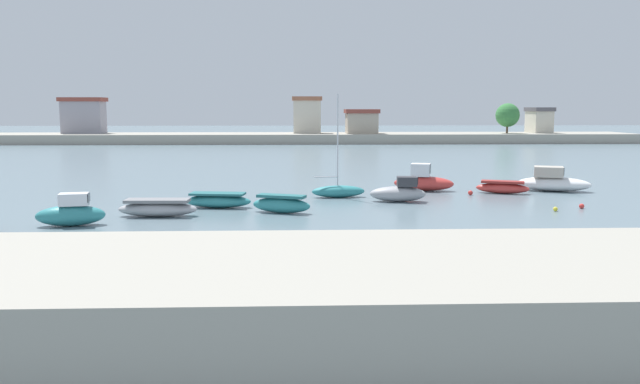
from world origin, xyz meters
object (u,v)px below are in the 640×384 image
object	(u,v)px
moored_boat_1	(71,213)
moored_boat_4	(281,204)
moored_boat_8	(503,187)
moored_boat_3	(218,200)
moored_boat_7	(423,181)
moored_boat_5	(338,190)
mooring_buoy_1	(582,206)
moored_boat_9	(553,182)
mooring_buoy_4	(374,261)
mooring_buoy_0	(107,236)
mooring_buoy_2	(555,209)
mooring_buoy_3	(470,193)
moored_boat_6	(399,192)
moored_boat_2	(158,208)

from	to	relation	value
moored_boat_1	moored_boat_4	world-z (taller)	moored_boat_1
moored_boat_8	moored_boat_3	bearing A→B (deg)	-143.63
moored_boat_4	moored_boat_7	world-z (taller)	moored_boat_7
moored_boat_8	moored_boat_4	bearing A→B (deg)	-133.24
moored_boat_3	moored_boat_7	xyz separation A→B (m)	(14.25, 7.49, 0.26)
moored_boat_4	moored_boat_5	world-z (taller)	moored_boat_5
moored_boat_1	mooring_buoy_1	xyz separation A→B (m)	(29.10, 4.53, -0.50)
moored_boat_8	moored_boat_9	xyz separation A→B (m)	(4.13, 1.16, 0.25)
mooring_buoy_1	mooring_buoy_4	world-z (taller)	mooring_buoy_4
moored_boat_5	mooring_buoy_0	size ratio (longest dim) A/B	18.42
moored_boat_4	mooring_buoy_0	xyz separation A→B (m)	(-7.92, -7.39, -0.32)
moored_boat_5	mooring_buoy_2	xyz separation A→B (m)	(12.50, -6.40, -0.34)
moored_boat_4	mooring_buoy_0	world-z (taller)	moored_boat_4
mooring_buoy_0	mooring_buoy_2	world-z (taller)	mooring_buoy_0
moored_boat_4	mooring_buoy_1	xyz separation A→B (m)	(18.27, 0.84, -0.35)
mooring_buoy_4	moored_boat_8	bearing A→B (deg)	60.16
mooring_buoy_3	moored_boat_9	bearing A→B (deg)	16.51
moored_boat_1	moored_boat_5	distance (m)	17.70
moored_boat_5	moored_boat_6	xyz separation A→B (m)	(3.85, -2.12, 0.14)
moored_boat_4	moored_boat_8	size ratio (longest dim) A/B	0.95
moored_boat_2	moored_boat_3	world-z (taller)	moored_boat_2
moored_boat_2	mooring_buoy_2	bearing A→B (deg)	3.80
moored_boat_1	moored_boat_2	world-z (taller)	moored_boat_1
moored_boat_1	mooring_buoy_1	world-z (taller)	moored_boat_1
moored_boat_5	mooring_buoy_2	size ratio (longest dim) A/B	26.20
moored_boat_8	mooring_buoy_0	xyz separation A→B (m)	(-23.60, -15.28, -0.24)
mooring_buoy_2	mooring_buoy_3	distance (m)	7.80
moored_boat_1	moored_boat_8	bearing A→B (deg)	13.44
moored_boat_8	moored_boat_7	bearing A→B (deg)	-177.86
mooring_buoy_2	moored_boat_3	bearing A→B (deg)	173.75
moored_boat_7	mooring_buoy_2	xyz separation A→B (m)	(5.97, -9.71, -0.57)
mooring_buoy_4	moored_boat_4	bearing A→B (deg)	107.00
moored_boat_4	mooring_buoy_3	xyz separation A→B (m)	(13.14, 7.07, -0.34)
mooring_buoy_0	mooring_buoy_4	size ratio (longest dim) A/B	0.97
moored_boat_2	mooring_buoy_0	xyz separation A→B (m)	(-0.95, -6.44, -0.28)
moored_boat_7	moored_boat_9	distance (m)	9.54
moored_boat_2	mooring_buoy_4	bearing A→B (deg)	-45.62
moored_boat_1	moored_boat_9	xyz separation A→B (m)	(30.65, 12.74, 0.03)
moored_boat_5	moored_boat_9	world-z (taller)	moored_boat_5
moored_boat_9	moored_boat_8	bearing A→B (deg)	-143.61
moored_boat_1	moored_boat_2	xyz separation A→B (m)	(3.87, 2.74, -0.19)
moored_boat_3	moored_boat_8	size ratio (longest dim) A/B	1.11
moored_boat_3	moored_boat_1	bearing A→B (deg)	-131.71
moored_boat_4	moored_boat_9	distance (m)	21.79
moored_boat_7	mooring_buoy_3	distance (m)	3.87
mooring_buoy_2	mooring_buoy_4	world-z (taller)	mooring_buoy_4
mooring_buoy_1	mooring_buoy_2	distance (m)	2.20
mooring_buoy_0	mooring_buoy_4	distance (m)	12.93
mooring_buoy_1	mooring_buoy_0	bearing A→B (deg)	-162.56
moored_boat_2	moored_boat_7	size ratio (longest dim) A/B	0.96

